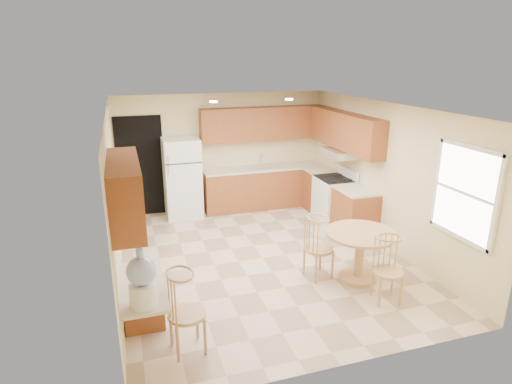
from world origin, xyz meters
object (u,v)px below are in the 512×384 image
object	(u,v)px
chair_table_a	(322,244)
water_crock	(142,280)
dining_table	(360,249)
chair_desk	(188,308)
refrigerator	(182,178)
chair_table_b	(393,267)
stove	(334,199)

from	to	relation	value
chair_table_a	water_crock	bearing A→B (deg)	-76.53
dining_table	water_crock	distance (m)	3.37
chair_desk	water_crock	size ratio (longest dim) A/B	1.55
dining_table	refrigerator	bearing A→B (deg)	121.05
chair_table_b	stove	bearing A→B (deg)	-90.74
stove	chair_desk	bearing A→B (deg)	-136.97
stove	chair_table_b	size ratio (longest dim) A/B	1.17
dining_table	chair_table_b	bearing A→B (deg)	-86.13
chair_desk	chair_table_b	bearing A→B (deg)	88.07
stove	chair_desk	world-z (taller)	stove
chair_table_b	chair_desk	world-z (taller)	chair_desk
chair_desk	water_crock	distance (m)	0.64
stove	chair_table_a	distance (m)	2.51
chair_table_a	chair_table_b	distance (m)	1.08
stove	water_crock	distance (m)	5.16
chair_table_a	refrigerator	bearing A→B (deg)	-165.66
refrigerator	chair_table_a	world-z (taller)	refrigerator
chair_table_b	water_crock	size ratio (longest dim) A/B	1.46
stove	chair_desk	size ratio (longest dim) A/B	1.10
chair_table_b	water_crock	xyz separation A→B (m)	(-3.21, -0.27, 0.49)
chair_table_b	water_crock	world-z (taller)	water_crock
dining_table	chair_table_b	distance (m)	0.74
refrigerator	chair_desk	size ratio (longest dim) A/B	1.68
chair_desk	refrigerator	bearing A→B (deg)	165.91
dining_table	chair_desk	xyz separation A→B (m)	(-2.71, -0.96, 0.10)
dining_table	chair_table_a	world-z (taller)	chair_table_a
chair_table_a	water_crock	size ratio (longest dim) A/B	1.53
chair_table_a	chair_desk	world-z (taller)	chair_desk
refrigerator	dining_table	world-z (taller)	refrigerator
chair_table_a	chair_desk	bearing A→B (deg)	-73.40
refrigerator	stove	distance (m)	3.14
dining_table	water_crock	xyz separation A→B (m)	(-3.16, -1.01, 0.55)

